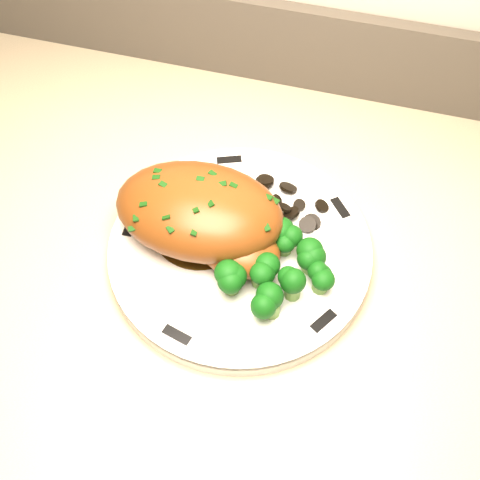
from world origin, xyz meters
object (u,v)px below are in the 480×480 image
(counter, at_px, (271,412))
(broccoli_florets, at_px, (273,267))
(chicken_breast, at_px, (204,215))
(plate, at_px, (240,250))

(counter, relative_size, broccoli_florets, 16.95)
(counter, bearing_deg, chicken_breast, 171.97)
(counter, bearing_deg, broccoli_florets, -121.22)
(chicken_breast, distance_m, broccoli_florets, 0.10)
(counter, relative_size, plate, 7.29)
(counter, xyz_separation_m, plate, (-0.06, 0.01, 0.47))
(plate, xyz_separation_m, broccoli_florets, (0.05, -0.03, 0.03))
(broccoli_florets, bearing_deg, counter, 58.78)
(plate, relative_size, broccoli_florets, 2.33)
(plate, xyz_separation_m, chicken_breast, (-0.04, 0.00, 0.05))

